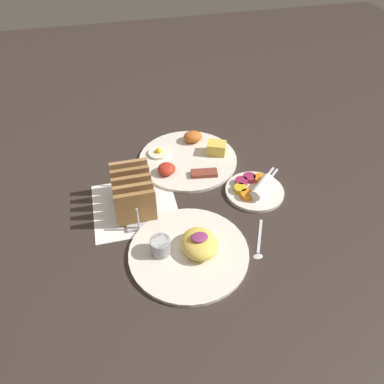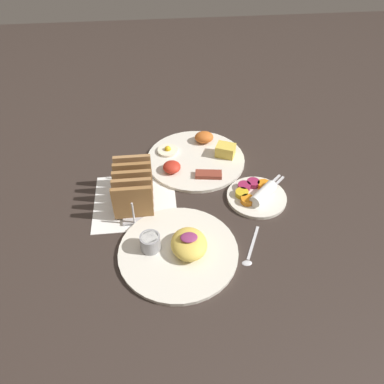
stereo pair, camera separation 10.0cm
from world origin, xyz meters
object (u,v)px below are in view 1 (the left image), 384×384
object	(u,v)px
plate_breakfast	(188,157)
plate_foreground	(189,249)
plate_condiments	(254,188)
toast_rack	(133,193)

from	to	relation	value
plate_breakfast	plate_foreground	world-z (taller)	plate_foreground
plate_condiments	plate_breakfast	bearing A→B (deg)	128.13
plate_foreground	toast_rack	bearing A→B (deg)	119.23
plate_breakfast	plate_condiments	bearing A→B (deg)	-51.87
plate_breakfast	plate_foreground	size ratio (longest dim) A/B	1.05
plate_condiments	plate_foreground	distance (m)	0.28
plate_breakfast	plate_foreground	xyz separation A→B (m)	(-0.08, -0.35, 0.00)
plate_condiments	toast_rack	bearing A→B (deg)	176.73
plate_foreground	toast_rack	size ratio (longest dim) A/B	1.58
plate_condiments	toast_rack	size ratio (longest dim) A/B	0.94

